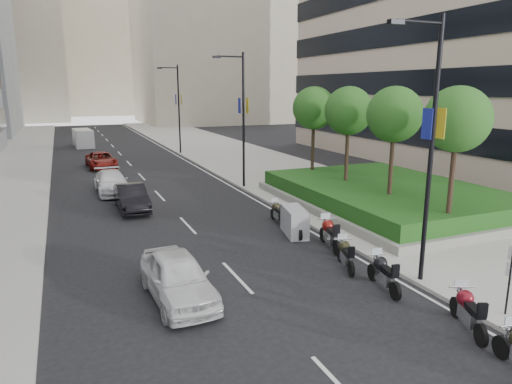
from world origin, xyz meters
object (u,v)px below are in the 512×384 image
motorcycle_3 (346,255)px  motorcycle_2 (383,273)px  car_b (132,198)px  motorcycle_6 (278,213)px  car_c (112,182)px  lamp_post_2 (177,105)px  car_d (101,160)px  motorcycle_4 (330,234)px  delivery_van (83,139)px  lamp_post_1 (241,114)px  car_a (178,277)px  lamp_post_0 (429,140)px  parking_sign (510,273)px  motorcycle_1 (468,311)px  motorcycle_5 (294,222)px

motorcycle_3 → motorcycle_2: bearing=-158.3°
motorcycle_3 → car_b: bearing=45.9°
motorcycle_6 → car_c: car_c is taller
lamp_post_2 → car_c: bearing=-117.7°
car_c → car_d: size_ratio=1.00×
motorcycle_4 → car_c: size_ratio=0.48×
car_c → delivery_van: size_ratio=0.99×
car_c → lamp_post_1: bearing=-15.2°
motorcycle_6 → car_a: bearing=139.9°
lamp_post_2 → motorcycle_3: size_ratio=4.50×
lamp_post_0 → delivery_van: bearing=101.0°
lamp_post_1 → motorcycle_4: size_ratio=3.81×
car_c → motorcycle_6: bearing=-57.0°
lamp_post_0 → motorcycle_2: size_ratio=4.11×
lamp_post_2 → motorcycle_6: (-1.28, -26.34, -4.53)m
parking_sign → motorcycle_4: size_ratio=1.06×
lamp_post_1 → car_b: size_ratio=2.07×
motorcycle_3 → delivery_van: delivery_van is taller
motorcycle_6 → car_b: 8.48m
motorcycle_1 → motorcycle_4: (0.05, 7.39, 0.04)m
car_c → car_b: bearing=-84.6°
motorcycle_5 → motorcycle_6: motorcycle_5 is taller
motorcycle_3 → car_a: 6.50m
parking_sign → motorcycle_6: 11.86m
lamp_post_1 → car_c: size_ratio=1.84×
motorcycle_2 → car_d: 30.12m
motorcycle_4 → motorcycle_5: motorcycle_5 is taller
motorcycle_5 → car_a: bearing=136.9°
motorcycle_1 → car_d: size_ratio=0.43×
motorcycle_5 → car_b: 9.88m
lamp_post_2 → delivery_van: lamp_post_2 is taller
lamp_post_1 → lamp_post_0: bearing=-90.0°
motorcycle_1 → motorcycle_5: (-0.50, 9.57, 0.05)m
lamp_post_2 → parking_sign: lamp_post_2 is taller
car_c → delivery_van: bearing=89.8°
lamp_post_2 → car_b: 22.71m
motorcycle_2 → car_d: (-6.75, 29.35, 0.09)m
car_a → lamp_post_2: bearing=74.0°
car_b → car_a: bearing=-91.5°
lamp_post_1 → parking_sign: size_ratio=3.60×
parking_sign → delivery_van: bearing=101.1°
lamp_post_1 → motorcycle_1: 20.54m
parking_sign → motorcycle_6: size_ratio=1.24×
lamp_post_0 → car_d: bearing=105.5°
parking_sign → motorcycle_5: parking_sign is taller
car_b → motorcycle_3: bearing=-62.7°
motorcycle_5 → motorcycle_6: (0.15, 2.11, -0.11)m
car_c → delivery_van: delivery_van is taller
lamp_post_1 → car_c: 9.64m
car_a → car_b: (0.25, 12.01, -0.05)m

